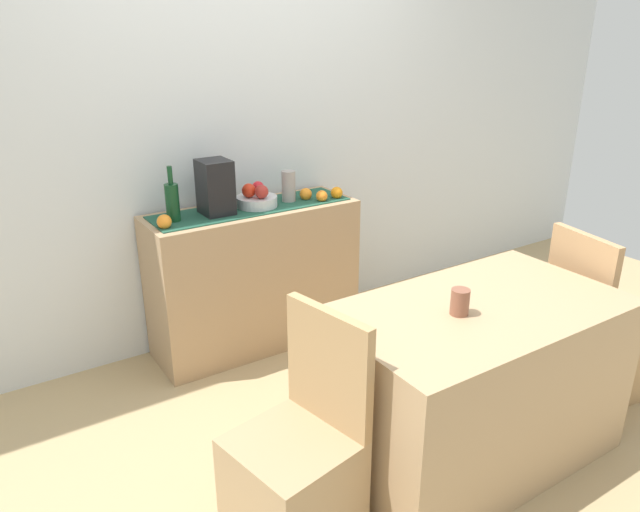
{
  "coord_description": "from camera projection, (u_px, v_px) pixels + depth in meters",
  "views": [
    {
      "loc": [
        -1.52,
        -2.0,
        1.82
      ],
      "look_at": [
        0.02,
        0.36,
        0.72
      ],
      "focal_mm": 33.43,
      "sensor_mm": 36.0,
      "label": 1
    }
  ],
  "objects": [
    {
      "name": "ceramic_vase",
      "position": [
        289.0,
        187.0,
        3.45
      ],
      "size": [
        0.08,
        0.08,
        0.18
      ],
      "primitive_type": "cylinder",
      "color": "#9D928D",
      "rests_on": "sideboard_console"
    },
    {
      "name": "coffee_cup",
      "position": [
        460.0,
        302.0,
        2.36
      ],
      "size": [
        0.08,
        0.08,
        0.11
      ],
      "primitive_type": "cylinder",
      "color": "brown",
      "rests_on": "dining_table"
    },
    {
      "name": "table_runner",
      "position": [
        252.0,
        208.0,
        3.36
      ],
      "size": [
        1.14,
        0.32,
        0.01
      ],
      "primitive_type": "cube",
      "color": "#1F4D3A",
      "rests_on": "sideboard_console"
    },
    {
      "name": "orange_loose_mid",
      "position": [
        322.0,
        196.0,
        3.48
      ],
      "size": [
        0.07,
        0.07,
        0.07
      ],
      "primitive_type": "sphere",
      "color": "orange",
      "rests_on": "sideboard_console"
    },
    {
      "name": "apple_center",
      "position": [
        262.0,
        192.0,
        3.3
      ],
      "size": [
        0.08,
        0.08,
        0.08
      ],
      "primitive_type": "sphere",
      "color": "#A62B23",
      "rests_on": "fruit_bowl"
    },
    {
      "name": "coffee_maker",
      "position": [
        215.0,
        188.0,
        3.2
      ],
      "size": [
        0.16,
        0.18,
        0.3
      ],
      "primitive_type": "cube",
      "color": "black",
      "rests_on": "sideboard_console"
    },
    {
      "name": "fruit_bowl",
      "position": [
        257.0,
        201.0,
        3.37
      ],
      "size": [
        0.23,
        0.23,
        0.06
      ],
      "primitive_type": "cylinder",
      "color": "silver",
      "rests_on": "table_runner"
    },
    {
      "name": "ground_plane",
      "position": [
        356.0,
        414.0,
        2.99
      ],
      "size": [
        6.4,
        6.4,
        0.02
      ],
      "primitive_type": "cube",
      "color": "tan",
      "rests_on": "ground"
    },
    {
      "name": "chair_near_window",
      "position": [
        296.0,
        480.0,
        2.17
      ],
      "size": [
        0.47,
        0.47,
        0.9
      ],
      "color": "tan",
      "rests_on": "ground"
    },
    {
      "name": "orange_loose_far",
      "position": [
        306.0,
        194.0,
        3.51
      ],
      "size": [
        0.07,
        0.07,
        0.07
      ],
      "primitive_type": "sphere",
      "color": "orange",
      "rests_on": "sideboard_console"
    },
    {
      "name": "wine_bottle",
      "position": [
        172.0,
        202.0,
        3.09
      ],
      "size": [
        0.07,
        0.07,
        0.3
      ],
      "color": "#113C1F",
      "rests_on": "sideboard_console"
    },
    {
      "name": "room_wall_rear",
      "position": [
        239.0,
        112.0,
        3.43
      ],
      "size": [
        6.4,
        0.06,
        2.7
      ],
      "primitive_type": "cube",
      "color": "silver",
      "rests_on": "ground"
    },
    {
      "name": "apple_right",
      "position": [
        249.0,
        191.0,
        3.32
      ],
      "size": [
        0.08,
        0.08,
        0.08
      ],
      "primitive_type": "sphere",
      "color": "red",
      "rests_on": "fruit_bowl"
    },
    {
      "name": "orange_loose_near_bowl",
      "position": [
        337.0,
        193.0,
        3.54
      ],
      "size": [
        0.07,
        0.07,
        0.07
      ],
      "primitive_type": "sphere",
      "color": "orange",
      "rests_on": "sideboard_console"
    },
    {
      "name": "sideboard_console",
      "position": [
        255.0,
        277.0,
        3.52
      ],
      "size": [
        1.22,
        0.42,
        0.85
      ],
      "primitive_type": "cube",
      "color": "tan",
      "rests_on": "ground"
    },
    {
      "name": "dining_table",
      "position": [
        472.0,
        382.0,
        2.59
      ],
      "size": [
        1.26,
        0.73,
        0.74
      ],
      "primitive_type": "cube",
      "color": "tan",
      "rests_on": "ground"
    },
    {
      "name": "orange_loose_end",
      "position": [
        164.0,
        222.0,
        3.01
      ],
      "size": [
        0.07,
        0.07,
        0.07
      ],
      "primitive_type": "sphere",
      "color": "orange",
      "rests_on": "sideboard_console"
    },
    {
      "name": "chair_by_corner",
      "position": [
        592.0,
        346.0,
        3.08
      ],
      "size": [
        0.47,
        0.47,
        0.9
      ],
      "color": "tan",
      "rests_on": "ground"
    },
    {
      "name": "apple_rear",
      "position": [
        258.0,
        187.0,
        3.41
      ],
      "size": [
        0.07,
        0.07,
        0.07
      ],
      "primitive_type": "sphere",
      "color": "red",
      "rests_on": "fruit_bowl"
    }
  ]
}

